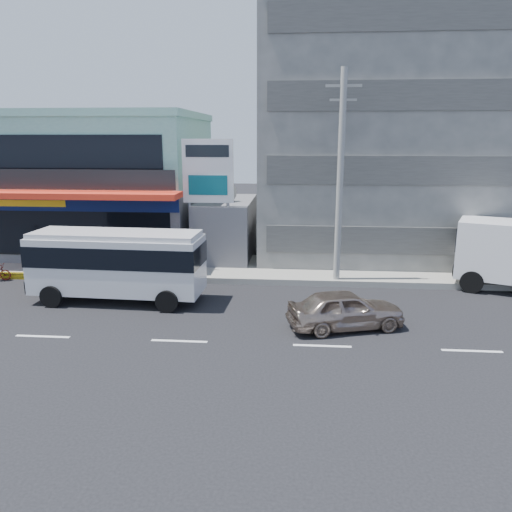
{
  "coord_description": "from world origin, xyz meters",
  "views": [
    {
      "loc": [
        4.06,
        -16.07,
        7.02
      ],
      "look_at": [
        2.39,
        3.9,
        2.2
      ],
      "focal_mm": 35.0,
      "sensor_mm": 36.0,
      "label": 1
    }
  ],
  "objects_px": {
    "billboard": "(208,179)",
    "minibus": "(117,260)",
    "utility_pole_near": "(340,178)",
    "shop_building": "(102,187)",
    "concrete_building": "(399,137)",
    "sedan": "(346,309)",
    "satellite_dish": "(223,201)"
  },
  "relations": [
    {
      "from": "billboard",
      "to": "minibus",
      "type": "distance_m",
      "value": 6.7
    },
    {
      "from": "billboard",
      "to": "utility_pole_near",
      "type": "bearing_deg",
      "value": -15.48
    },
    {
      "from": "shop_building",
      "to": "concrete_building",
      "type": "height_order",
      "value": "concrete_building"
    },
    {
      "from": "concrete_building",
      "to": "sedan",
      "type": "distance_m",
      "value": 15.22
    },
    {
      "from": "satellite_dish",
      "to": "utility_pole_near",
      "type": "bearing_deg",
      "value": -30.96
    },
    {
      "from": "shop_building",
      "to": "billboard",
      "type": "xyz_separation_m",
      "value": [
        7.5,
        -4.75,
        0.93
      ]
    },
    {
      "from": "satellite_dish",
      "to": "billboard",
      "type": "relative_size",
      "value": 0.22
    },
    {
      "from": "shop_building",
      "to": "satellite_dish",
      "type": "bearing_deg",
      "value": -20.21
    },
    {
      "from": "concrete_building",
      "to": "billboard",
      "type": "relative_size",
      "value": 2.32
    },
    {
      "from": "billboard",
      "to": "shop_building",
      "type": "bearing_deg",
      "value": 147.68
    },
    {
      "from": "minibus",
      "to": "utility_pole_near",
      "type": "bearing_deg",
      "value": 18.71
    },
    {
      "from": "shop_building",
      "to": "utility_pole_near",
      "type": "relative_size",
      "value": 1.24
    },
    {
      "from": "billboard",
      "to": "sedan",
      "type": "distance_m",
      "value": 10.7
    },
    {
      "from": "concrete_building",
      "to": "minibus",
      "type": "distance_m",
      "value": 18.17
    },
    {
      "from": "minibus",
      "to": "shop_building",
      "type": "bearing_deg",
      "value": 114.06
    },
    {
      "from": "concrete_building",
      "to": "sedan",
      "type": "height_order",
      "value": "concrete_building"
    },
    {
      "from": "concrete_building",
      "to": "utility_pole_near",
      "type": "relative_size",
      "value": 1.6
    },
    {
      "from": "concrete_building",
      "to": "satellite_dish",
      "type": "distance_m",
      "value": 11.3
    },
    {
      "from": "shop_building",
      "to": "utility_pole_near",
      "type": "xyz_separation_m",
      "value": [
        14.0,
        -6.55,
        1.15
      ]
    },
    {
      "from": "sedan",
      "to": "satellite_dish",
      "type": "bearing_deg",
      "value": 16.47
    },
    {
      "from": "shop_building",
      "to": "minibus",
      "type": "relative_size",
      "value": 1.67
    },
    {
      "from": "utility_pole_near",
      "to": "minibus",
      "type": "bearing_deg",
      "value": -161.29
    },
    {
      "from": "shop_building",
      "to": "billboard",
      "type": "height_order",
      "value": "shop_building"
    },
    {
      "from": "billboard",
      "to": "minibus",
      "type": "xyz_separation_m",
      "value": [
        -3.12,
        -5.06,
        -3.09
      ]
    },
    {
      "from": "minibus",
      "to": "billboard",
      "type": "bearing_deg",
      "value": 58.31
    },
    {
      "from": "shop_building",
      "to": "satellite_dish",
      "type": "xyz_separation_m",
      "value": [
        8.0,
        -2.95,
        -0.42
      ]
    },
    {
      "from": "concrete_building",
      "to": "sedan",
      "type": "xyz_separation_m",
      "value": [
        -4.08,
        -13.26,
        -6.26
      ]
    },
    {
      "from": "shop_building",
      "to": "billboard",
      "type": "relative_size",
      "value": 1.8
    },
    {
      "from": "billboard",
      "to": "concrete_building",
      "type": "bearing_deg",
      "value": 28.92
    },
    {
      "from": "minibus",
      "to": "sedan",
      "type": "distance_m",
      "value": 9.9
    },
    {
      "from": "utility_pole_near",
      "to": "sedan",
      "type": "relative_size",
      "value": 2.31
    },
    {
      "from": "shop_building",
      "to": "concrete_building",
      "type": "relative_size",
      "value": 0.77
    }
  ]
}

